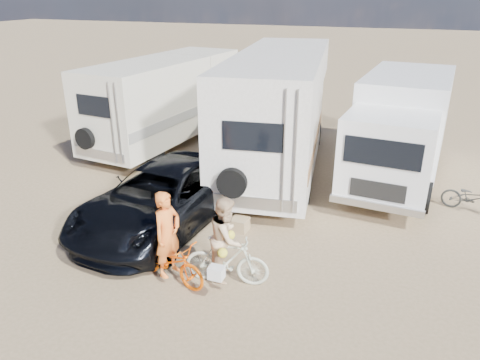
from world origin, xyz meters
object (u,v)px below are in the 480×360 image
(bike_man, at_px, (169,261))
(rv_main, at_px, (279,112))
(bike_parked, at_px, (473,198))
(rider_man, at_px, (168,242))
(box_truck, at_px, (399,131))
(cooler, at_px, (137,210))
(rider_woman, at_px, (227,246))
(bike_woman, at_px, (227,260))
(rv_left, at_px, (165,102))
(crate, at_px, (240,225))
(dark_suv, at_px, (163,197))

(bike_man, bearing_deg, rv_main, 12.00)
(rv_main, bearing_deg, bike_parked, -22.51)
(rv_main, height_order, rider_man, rv_main)
(box_truck, height_order, bike_parked, box_truck)
(cooler, bearing_deg, rider_woman, -50.93)
(bike_woman, relative_size, bike_parked, 1.10)
(rv_left, xyz_separation_m, crate, (5.15, -5.67, -1.45))
(cooler, relative_size, crate, 1.26)
(rv_left, distance_m, rider_man, 9.36)
(box_truck, xyz_separation_m, rider_man, (-4.08, -7.31, -0.68))
(rv_left, distance_m, bike_woman, 9.72)
(box_truck, relative_size, cooler, 13.25)
(bike_woman, bearing_deg, bike_parked, -52.56)
(rider_man, bearing_deg, dark_suv, 45.67)
(rv_left, distance_m, crate, 7.80)
(rider_man, bearing_deg, bike_man, 0.00)
(bike_woman, xyz_separation_m, crate, (-0.51, 2.16, -0.36))
(rv_main, height_order, rider_woman, rv_main)
(cooler, bearing_deg, crate, -15.77)
(rider_woman, relative_size, crate, 4.28)
(dark_suv, relative_size, rider_woman, 3.19)
(cooler, height_order, crate, cooler)
(rider_woman, bearing_deg, rv_main, -1.62)
(box_truck, xyz_separation_m, bike_woman, (-2.94, -6.97, -1.07))
(bike_woman, bearing_deg, crate, 4.49)
(bike_parked, bearing_deg, rv_main, 91.09)
(bike_parked, bearing_deg, dark_suv, 130.68)
(rv_main, bearing_deg, rider_woman, -90.61)
(dark_suv, bearing_deg, bike_woman, -30.58)
(rv_left, distance_m, cooler, 6.54)
(dark_suv, height_order, cooler, dark_suv)
(bike_woman, height_order, rider_woman, rider_woman)
(rv_main, relative_size, bike_woman, 5.20)
(rv_left, relative_size, dark_suv, 1.33)
(bike_man, relative_size, rider_man, 0.98)
(dark_suv, xyz_separation_m, crate, (1.93, 0.36, -0.61))
(rider_man, bearing_deg, crate, 0.05)
(cooler, bearing_deg, rv_left, 90.22)
(bike_woman, height_order, crate, bike_woman)
(rv_left, xyz_separation_m, rider_woman, (5.66, -7.83, -0.74))
(dark_suv, bearing_deg, box_truck, 49.60)
(bike_woman, bearing_deg, rider_man, 97.57)
(box_truck, height_order, rider_man, box_truck)
(bike_man, bearing_deg, rider_man, 0.00)
(box_truck, distance_m, bike_man, 8.45)
(dark_suv, height_order, bike_parked, dark_suv)
(dark_suv, xyz_separation_m, rider_man, (1.31, -2.13, 0.14))
(bike_man, distance_m, bike_parked, 8.35)
(rv_main, distance_m, cooler, 5.77)
(box_truck, height_order, rider_woman, box_truck)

